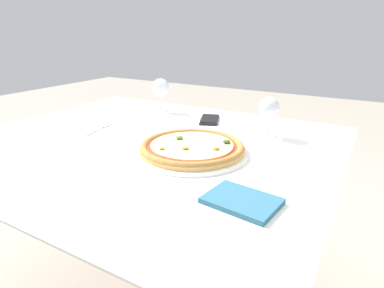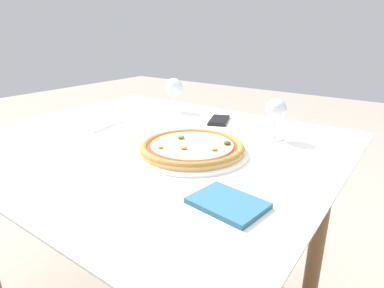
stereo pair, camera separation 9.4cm
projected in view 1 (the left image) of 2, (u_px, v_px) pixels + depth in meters
dining_table at (147, 166)px, 1.09m from camera, size 1.20×1.02×0.74m
pizza_plate at (192, 148)px, 0.94m from camera, size 0.33×0.33×0.04m
fork at (99, 129)px, 1.18m from camera, size 0.06×0.17×0.00m
wine_glass_far_left at (161, 88)px, 1.41m from camera, size 0.08×0.08×0.15m
wine_glass_far_right at (269, 109)px, 1.08m from camera, size 0.07×0.07×0.14m
cell_phone at (210, 119)px, 1.29m from camera, size 0.12×0.16×0.01m
napkin_folded at (242, 201)px, 0.68m from camera, size 0.16×0.13×0.01m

